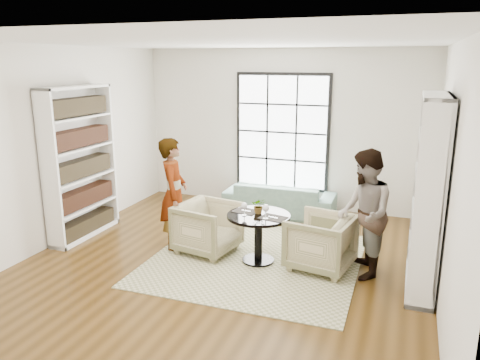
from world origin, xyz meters
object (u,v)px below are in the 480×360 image
at_px(sofa, 280,198).
at_px(armchair_right, 320,242).
at_px(person_right, 364,214).
at_px(flower_centerpiece, 259,206).
at_px(pedestal_table, 258,228).
at_px(person_left, 174,194).
at_px(wine_glass_left, 244,206).
at_px(wine_glass_right, 266,209).
at_px(armchair_left, 208,228).

xyz_separation_m(sofa, armchair_right, (1.15, -2.09, 0.08)).
distance_m(person_right, flower_centerpiece, 1.42).
bearing_deg(pedestal_table, person_left, 176.07).
xyz_separation_m(armchair_right, person_right, (0.55, 0.00, 0.47)).
bearing_deg(person_right, person_left, -104.83).
height_order(sofa, wine_glass_left, wine_glass_left).
bearing_deg(wine_glass_left, pedestal_table, 30.66).
bearing_deg(sofa, flower_centerpiece, 96.53).
distance_m(pedestal_table, armchair_right, 0.87).
relative_size(armchair_right, wine_glass_right, 4.08).
bearing_deg(armchair_right, pedestal_table, -73.15).
xyz_separation_m(armchair_right, wine_glass_right, (-0.71, -0.24, 0.47)).
height_order(pedestal_table, wine_glass_right, wine_glass_right).
distance_m(armchair_left, person_left, 0.72).
height_order(sofa, flower_centerpiece, flower_centerpiece).
bearing_deg(wine_glass_right, person_right, 10.66).
xyz_separation_m(person_left, flower_centerpiece, (1.35, -0.03, -0.03)).
xyz_separation_m(armchair_right, person_left, (-2.22, -0.01, 0.46)).
xyz_separation_m(pedestal_table, sofa, (-0.30, 2.19, -0.22)).
bearing_deg(wine_glass_left, person_left, 170.60).
distance_m(wine_glass_right, flower_centerpiece, 0.26).
bearing_deg(wine_glass_left, flower_centerpiece, 45.68).
relative_size(pedestal_table, armchair_left, 1.06).
bearing_deg(pedestal_table, sofa, 97.76).
bearing_deg(pedestal_table, wine_glass_left, -149.34).
bearing_deg(flower_centerpiece, armchair_left, 177.53).
xyz_separation_m(pedestal_table, armchair_left, (-0.81, 0.09, -0.14)).
distance_m(pedestal_table, person_left, 1.41).
xyz_separation_m(person_right, wine_glass_left, (-1.58, -0.20, -0.01)).
relative_size(sofa, flower_centerpiece, 9.00).
distance_m(sofa, wine_glass_left, 2.36).
bearing_deg(sofa, person_right, 128.11).
relative_size(wine_glass_right, flower_centerpiece, 0.91).
bearing_deg(flower_centerpiece, pedestal_table, -75.41).
bearing_deg(pedestal_table, armchair_left, 173.43).
xyz_separation_m(person_left, wine_glass_right, (1.51, -0.23, 0.01)).
bearing_deg(sofa, wine_glass_left, 92.07).
distance_m(person_right, wine_glass_right, 1.28).
distance_m(person_left, flower_centerpiece, 1.35).
bearing_deg(wine_glass_left, armchair_right, 11.13).
xyz_separation_m(armchair_left, wine_glass_right, (0.96, -0.23, 0.47)).
bearing_deg(flower_centerpiece, wine_glass_right, -51.11).
bearing_deg(person_right, armchair_left, -104.80).
relative_size(pedestal_table, armchair_right, 1.06).
relative_size(sofa, wine_glass_right, 9.89).
height_order(pedestal_table, flower_centerpiece, flower_centerpiece).
bearing_deg(wine_glass_right, wine_glass_left, 173.73).
bearing_deg(sofa, armchair_right, 117.82).
distance_m(wine_glass_left, flower_centerpiece, 0.23).
distance_m(armchair_left, wine_glass_left, 0.81).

